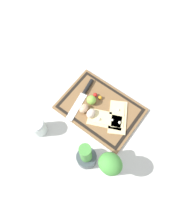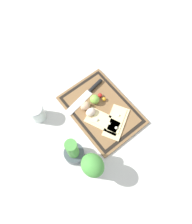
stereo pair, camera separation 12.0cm
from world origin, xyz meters
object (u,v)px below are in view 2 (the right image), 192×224
(cherry_tomato_yellow, at_px, (104,99))
(knife, at_px, (91,91))
(cherry_tomato_red, at_px, (100,95))
(sauce_jar, at_px, (37,113))
(lime, at_px, (94,99))
(pizza_slice_near, at_px, (116,122))
(herb_glass, at_px, (93,167))
(egg_brown, at_px, (85,106))
(herb_pot, at_px, (74,152))
(pizza_slice_far, at_px, (104,122))
(egg_pink, at_px, (91,112))

(cherry_tomato_yellow, bearing_deg, knife, 15.61)
(cherry_tomato_red, distance_m, sauce_jar, 0.36)
(lime, height_order, sauce_jar, sauce_jar)
(pizza_slice_near, bearing_deg, herb_glass, 115.39)
(lime, distance_m, herb_glass, 0.39)
(knife, height_order, lime, lime)
(pizza_slice_near, height_order, egg_brown, egg_brown)
(egg_brown, distance_m, cherry_tomato_yellow, 0.12)
(cherry_tomato_yellow, bearing_deg, herb_pot, 115.20)
(pizza_slice_near, height_order, sauce_jar, sauce_jar)
(pizza_slice_far, height_order, cherry_tomato_yellow, pizza_slice_far)
(pizza_slice_near, xyz_separation_m, knife, (0.24, -0.01, 0.00))
(pizza_slice_far, distance_m, lime, 0.14)
(pizza_slice_far, bearing_deg, pizza_slice_near, -129.19)
(pizza_slice_near, relative_size, cherry_tomato_red, 8.65)
(cherry_tomato_red, height_order, cherry_tomato_yellow, cherry_tomato_red)
(sauce_jar, bearing_deg, cherry_tomato_red, -109.65)
(herb_pot, relative_size, herb_glass, 1.09)
(pizza_slice_near, height_order, herb_pot, herb_pot)
(cherry_tomato_red, bearing_deg, lime, 97.70)
(egg_brown, relative_size, cherry_tomato_yellow, 2.56)
(sauce_jar, height_order, herb_glass, herb_glass)
(pizza_slice_far, xyz_separation_m, sauce_jar, (0.26, 0.26, 0.02))
(egg_pink, bearing_deg, herb_glass, 144.09)
(lime, bearing_deg, herb_glass, 140.54)
(egg_pink, distance_m, lime, 0.08)
(egg_pink, distance_m, herb_pot, 0.25)
(cherry_tomato_red, xyz_separation_m, herb_glass, (-0.30, 0.29, 0.09))
(knife, distance_m, egg_pink, 0.14)
(herb_pot, bearing_deg, herb_glass, -167.43)
(pizza_slice_near, relative_size, cherry_tomato_yellow, 9.61)
(egg_brown, distance_m, sauce_jar, 0.26)
(lime, relative_size, cherry_tomato_yellow, 2.36)
(cherry_tomato_yellow, bearing_deg, herb_glass, 132.65)
(pizza_slice_near, height_order, knife, pizza_slice_near)
(sauce_jar, xyz_separation_m, herb_glass, (-0.42, -0.05, 0.08))
(knife, bearing_deg, sauce_jar, 79.08)
(pizza_slice_near, distance_m, cherry_tomato_red, 0.18)
(herb_pot, height_order, herb_glass, herb_pot)
(pizza_slice_far, height_order, sauce_jar, sauce_jar)
(sauce_jar, bearing_deg, lime, -113.41)
(egg_brown, bearing_deg, knife, -53.36)
(cherry_tomato_red, height_order, herb_glass, herb_glass)
(egg_pink, distance_m, herb_glass, 0.32)
(egg_brown, bearing_deg, cherry_tomato_red, -87.95)
(lime, bearing_deg, knife, -19.29)
(pizza_slice_near, distance_m, knife, 0.24)
(herb_glass, bearing_deg, cherry_tomato_yellow, -47.35)
(pizza_slice_near, relative_size, herb_glass, 1.06)
(cherry_tomato_yellow, height_order, herb_glass, herb_glass)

